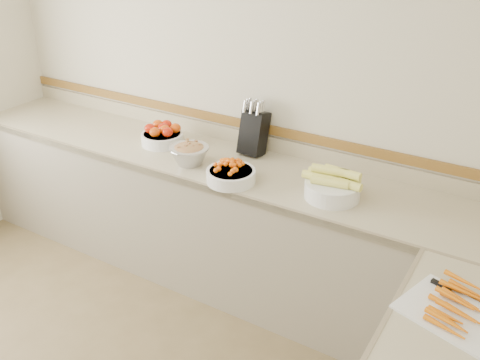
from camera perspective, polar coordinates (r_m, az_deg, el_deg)
The scene contains 8 objects.
back_wall at distance 3.52m, azimuth 0.65°, elevation 9.85°, with size 4.00×4.00×0.00m, color beige.
counter_back at distance 3.62m, azimuth -2.05°, elevation -4.40°, with size 4.00×0.65×1.08m.
knife_block at distance 3.46m, azimuth 1.48°, elevation 5.19°, with size 0.16×0.19×0.37m.
tomato_bowl at distance 3.68m, azimuth -8.28°, elevation 4.76°, with size 0.29×0.29×0.14m.
cherry_tomato_bowl at distance 3.12m, azimuth -0.99°, elevation 0.70°, with size 0.29×0.29×0.16m.
corn_bowl at distance 2.99m, azimuth 9.85°, elevation -0.63°, with size 0.34×0.31×0.18m.
rhubarb_bowl at distance 3.35m, azimuth -5.42°, elevation 2.86°, with size 0.25×0.25×0.14m.
cutting_board at distance 2.34m, azimuth 22.03°, elevation -12.67°, with size 0.47×0.42×0.06m.
Camera 1 is at (1.72, -0.89, 2.34)m, focal length 40.00 mm.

